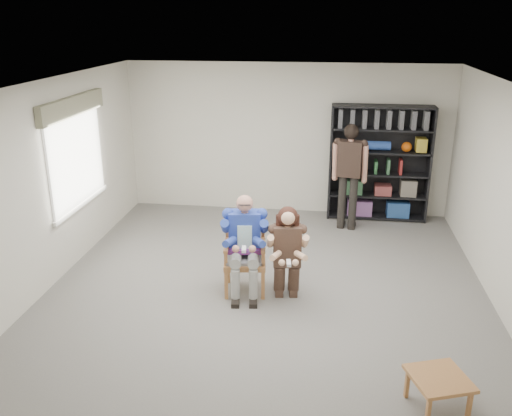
% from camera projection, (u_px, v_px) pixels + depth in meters
% --- Properties ---
extents(room_shell, '(6.00, 7.00, 2.80)m').
position_uv_depth(room_shell, '(265.00, 198.00, 6.85)').
color(room_shell, silver).
rests_on(room_shell, ground).
extents(floor, '(6.00, 7.00, 0.01)m').
position_uv_depth(floor, '(265.00, 296.00, 7.32)').
color(floor, slate).
rests_on(floor, ground).
extents(window_left, '(0.16, 2.00, 1.75)m').
position_uv_depth(window_left, '(77.00, 154.00, 8.08)').
color(window_left, silver).
rests_on(window_left, room_shell).
extents(armchair, '(0.69, 0.67, 1.06)m').
position_uv_depth(armchair, '(245.00, 255.00, 7.31)').
color(armchair, '#A66537').
rests_on(armchair, floor).
extents(seated_man, '(0.69, 0.90, 1.38)m').
position_uv_depth(seated_man, '(245.00, 244.00, 7.25)').
color(seated_man, '#2B508C').
rests_on(seated_man, floor).
extents(kneeling_woman, '(0.63, 0.91, 1.27)m').
position_uv_depth(kneeling_woman, '(287.00, 254.00, 7.09)').
color(kneeling_woman, '#38271F').
rests_on(kneeling_woman, floor).
extents(bookshelf, '(1.80, 0.38, 2.10)m').
position_uv_depth(bookshelf, '(379.00, 163.00, 9.82)').
color(bookshelf, black).
rests_on(bookshelf, floor).
extents(standing_man, '(0.63, 0.43, 1.86)m').
position_uv_depth(standing_man, '(349.00, 178.00, 9.36)').
color(standing_man, black).
rests_on(standing_man, floor).
extents(side_table, '(0.67, 0.67, 0.36)m').
position_uv_depth(side_table, '(437.00, 392.00, 5.18)').
color(side_table, '#A66537').
rests_on(side_table, floor).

